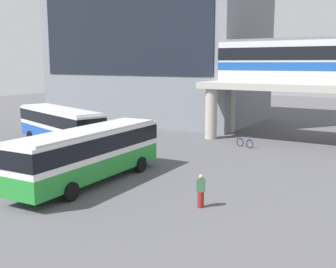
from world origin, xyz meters
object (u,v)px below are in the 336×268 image
bus_main (90,150)px  pedestrian_walking_across (201,192)px  station_building (157,34)px  bus_secondary (60,123)px  bicycle_blue (245,143)px

bus_main → pedestrian_walking_across: 7.57m
station_building → bus_main: (12.46, -26.62, -8.54)m
bus_secondary → bicycle_blue: bearing=29.7°
bicycle_blue → bus_main: bearing=-105.0°
bus_secondary → pedestrian_walking_across: bearing=-23.4°
bus_main → bus_secondary: size_ratio=0.99×
bus_secondary → pedestrian_walking_across: 18.69m
bicycle_blue → pedestrian_walking_across: size_ratio=1.03×
bus_secondary → pedestrian_walking_across: size_ratio=6.78×
pedestrian_walking_across → station_building: bearing=126.4°
bus_main → station_building: bearing=115.1°
bus_main → bicycle_blue: size_ratio=6.53×
bus_secondary → pedestrian_walking_across: (17.11, -7.41, -1.21)m
station_building → bus_secondary: (2.81, -19.61, -8.54)m
pedestrian_walking_across → bus_secondary: bearing=156.6°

